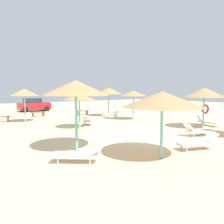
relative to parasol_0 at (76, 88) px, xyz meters
The scene contains 18 objects.
ground_plane 5.46m from the parasol_0, ahead, with size 80.00×80.00×0.00m, color beige.
parasol_0 is the anchor object (origin of this frame).
parasol_1 13.27m from the parasol_0, 48.25° to the left, with size 2.88×2.88×3.02m.
parasol_2 3.74m from the parasol_0, 52.99° to the right, with size 3.19×3.19×2.69m.
parasol_5 10.04m from the parasol_0, ahead, with size 2.88×2.88×2.91m.
parasol_6 5.81m from the parasol_0, 60.71° to the left, with size 2.29×2.29×2.53m.
parasol_7 10.50m from the parasol_0, 87.10° to the left, with size 2.39×2.39×2.88m.
parasol_8 10.96m from the parasol_0, 34.66° to the left, with size 2.39×2.39×2.72m.
lounger_0 2.97m from the parasol_0, 114.55° to the right, with size 1.88×1.69×0.67m.
lounger_1 11.64m from the parasol_0, 46.34° to the left, with size 0.78×1.88×0.81m.
lounger_2 6.11m from the parasol_0, 33.91° to the right, with size 1.97×1.26×0.77m.
lounger_3 7.90m from the parasol_0, 11.13° to the right, with size 1.97×1.33×0.77m.
lounger_5 11.74m from the parasol_0, ahead, with size 0.99×1.96×0.76m.
lounger_6 7.83m from the parasol_0, 55.96° to the left, with size 1.55×1.92×0.76m.
bench_0 14.53m from the parasol_0, 78.91° to the left, with size 1.53×0.52×0.49m.
bench_1 12.20m from the parasol_0, 95.41° to the left, with size 1.54×0.60×0.49m.
bench_2 14.78m from the parasol_0, 60.37° to the left, with size 1.53×0.53×0.49m.
parked_car 20.71m from the parasol_0, 78.37° to the left, with size 4.01×2.00×1.72m.
Camera 1 is at (-9.03, -9.24, 2.71)m, focal length 34.76 mm.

